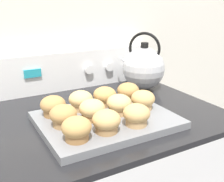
{
  "coord_description": "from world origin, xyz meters",
  "views": [
    {
      "loc": [
        -0.41,
        -0.46,
        1.29
      ],
      "look_at": [
        -0.02,
        0.24,
        1.03
      ],
      "focal_mm": 45.0,
      "sensor_mm": 36.0,
      "label": 1
    }
  ],
  "objects_px": {
    "muffin_r0_c1": "(106,122)",
    "muffin_r2_c3": "(128,92)",
    "muffin_r2_c0": "(53,106)",
    "muffin_r0_c0": "(77,129)",
    "muffin_r2_c2": "(105,96)",
    "muffin_r1_c0": "(63,116)",
    "tea_kettle": "(143,68)",
    "muffin_r0_c2": "(136,115)",
    "muffin_pan": "(106,120)",
    "muffin_r1_c3": "(143,100)",
    "muffin_r1_c2": "(119,104)",
    "muffin_r1_c1": "(92,110)",
    "muffin_r2_c1": "(81,101)"
  },
  "relations": [
    {
      "from": "muffin_r1_c0",
      "to": "muffin_r2_c3",
      "type": "distance_m",
      "value": 0.29
    },
    {
      "from": "muffin_pan",
      "to": "muffin_r2_c2",
      "type": "relative_size",
      "value": 5.17
    },
    {
      "from": "muffin_r0_c0",
      "to": "muffin_r2_c2",
      "type": "bearing_deg",
      "value": 45.91
    },
    {
      "from": "muffin_r1_c1",
      "to": "muffin_r0_c1",
      "type": "bearing_deg",
      "value": -91.1
    },
    {
      "from": "muffin_r2_c0",
      "to": "muffin_r1_c0",
      "type": "bearing_deg",
      "value": -88.83
    },
    {
      "from": "muffin_r0_c0",
      "to": "tea_kettle",
      "type": "height_order",
      "value": "tea_kettle"
    },
    {
      "from": "muffin_r2_c0",
      "to": "tea_kettle",
      "type": "relative_size",
      "value": 0.33
    },
    {
      "from": "muffin_r2_c3",
      "to": "muffin_r0_c0",
      "type": "bearing_deg",
      "value": -145.78
    },
    {
      "from": "muffin_r1_c0",
      "to": "muffin_r1_c2",
      "type": "relative_size",
      "value": 1.0
    },
    {
      "from": "muffin_pan",
      "to": "muffin_r2_c2",
      "type": "bearing_deg",
      "value": 64.53
    },
    {
      "from": "muffin_pan",
      "to": "muffin_r2_c3",
      "type": "relative_size",
      "value": 5.17
    },
    {
      "from": "muffin_r1_c3",
      "to": "muffin_r0_c0",
      "type": "bearing_deg",
      "value": -161.35
    },
    {
      "from": "muffin_r0_c1",
      "to": "muffin_r1_c1",
      "type": "height_order",
      "value": "same"
    },
    {
      "from": "muffin_r0_c1",
      "to": "muffin_r0_c0",
      "type": "bearing_deg",
      "value": -178.41
    },
    {
      "from": "muffin_r1_c3",
      "to": "muffin_r1_c1",
      "type": "bearing_deg",
      "value": 178.55
    },
    {
      "from": "muffin_r0_c1",
      "to": "muffin_r1_c0",
      "type": "bearing_deg",
      "value": 133.54
    },
    {
      "from": "tea_kettle",
      "to": "muffin_r1_c2",
      "type": "bearing_deg",
      "value": -137.87
    },
    {
      "from": "muffin_r0_c2",
      "to": "muffin_r2_c0",
      "type": "height_order",
      "value": "same"
    },
    {
      "from": "muffin_r0_c1",
      "to": "muffin_r2_c2",
      "type": "bearing_deg",
      "value": 63.43
    },
    {
      "from": "muffin_r1_c3",
      "to": "muffin_r0_c2",
      "type": "bearing_deg",
      "value": -133.57
    },
    {
      "from": "muffin_r0_c2",
      "to": "muffin_r1_c3",
      "type": "relative_size",
      "value": 1.0
    },
    {
      "from": "muffin_r0_c0",
      "to": "muffin_r1_c2",
      "type": "bearing_deg",
      "value": 27.6
    },
    {
      "from": "muffin_pan",
      "to": "muffin_r1_c1",
      "type": "xyz_separation_m",
      "value": [
        -0.05,
        0.0,
        0.04
      ]
    },
    {
      "from": "muffin_r0_c1",
      "to": "tea_kettle",
      "type": "bearing_deg",
      "value": 42.79
    },
    {
      "from": "muffin_pan",
      "to": "tea_kettle",
      "type": "xyz_separation_m",
      "value": [
        0.3,
        0.23,
        0.08
      ]
    },
    {
      "from": "muffin_r2_c2",
      "to": "muffin_r1_c2",
      "type": "bearing_deg",
      "value": -87.88
    },
    {
      "from": "muffin_r0_c1",
      "to": "muffin_r2_c3",
      "type": "relative_size",
      "value": 1.0
    },
    {
      "from": "muffin_r1_c2",
      "to": "muffin_r2_c1",
      "type": "bearing_deg",
      "value": 135.11
    },
    {
      "from": "muffin_r2_c3",
      "to": "muffin_r1_c3",
      "type": "bearing_deg",
      "value": -91.37
    },
    {
      "from": "muffin_r2_c0",
      "to": "muffin_r2_c3",
      "type": "distance_m",
      "value": 0.28
    },
    {
      "from": "muffin_r1_c2",
      "to": "tea_kettle",
      "type": "xyz_separation_m",
      "value": [
        0.25,
        0.23,
        0.04
      ]
    },
    {
      "from": "muffin_r1_c2",
      "to": "muffin_r2_c3",
      "type": "xyz_separation_m",
      "value": [
        0.09,
        0.09,
        0.0
      ]
    },
    {
      "from": "muffin_r1_c0",
      "to": "tea_kettle",
      "type": "xyz_separation_m",
      "value": [
        0.44,
        0.23,
        0.04
      ]
    },
    {
      "from": "muffin_r0_c2",
      "to": "tea_kettle",
      "type": "bearing_deg",
      "value": 52.19
    },
    {
      "from": "muffin_r0_c0",
      "to": "muffin_r2_c2",
      "type": "xyz_separation_m",
      "value": [
        0.18,
        0.18,
        0.0
      ]
    },
    {
      "from": "muffin_pan",
      "to": "muffin_r0_c0",
      "type": "xyz_separation_m",
      "value": [
        -0.14,
        -0.09,
        0.04
      ]
    },
    {
      "from": "muffin_r2_c0",
      "to": "muffin_r2_c1",
      "type": "bearing_deg",
      "value": 1.71
    },
    {
      "from": "muffin_pan",
      "to": "muffin_r1_c2",
      "type": "relative_size",
      "value": 5.17
    },
    {
      "from": "muffin_r0_c1",
      "to": "muffin_r2_c0",
      "type": "xyz_separation_m",
      "value": [
        -0.09,
        0.18,
        0.0
      ]
    },
    {
      "from": "muffin_r0_c0",
      "to": "muffin_r2_c1",
      "type": "height_order",
      "value": "same"
    },
    {
      "from": "muffin_r0_c1",
      "to": "muffin_r2_c2",
      "type": "height_order",
      "value": "same"
    },
    {
      "from": "muffin_r1_c0",
      "to": "muffin_r1_c1",
      "type": "relative_size",
      "value": 1.0
    },
    {
      "from": "muffin_r0_c2",
      "to": "muffin_r1_c1",
      "type": "xyz_separation_m",
      "value": [
        -0.09,
        0.1,
        0.0
      ]
    },
    {
      "from": "muffin_r1_c3",
      "to": "muffin_r2_c1",
      "type": "height_order",
      "value": "same"
    },
    {
      "from": "muffin_r0_c0",
      "to": "muffin_r0_c2",
      "type": "xyz_separation_m",
      "value": [
        0.18,
        -0.0,
        0.0
      ]
    },
    {
      "from": "muffin_r1_c2",
      "to": "tea_kettle",
      "type": "distance_m",
      "value": 0.34
    },
    {
      "from": "muffin_r1_c3",
      "to": "muffin_r2_c2",
      "type": "height_order",
      "value": "same"
    },
    {
      "from": "muffin_r0_c1",
      "to": "tea_kettle",
      "type": "height_order",
      "value": "tea_kettle"
    },
    {
      "from": "muffin_r0_c0",
      "to": "muffin_r2_c2",
      "type": "height_order",
      "value": "same"
    },
    {
      "from": "muffin_r0_c2",
      "to": "tea_kettle",
      "type": "height_order",
      "value": "tea_kettle"
    }
  ]
}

